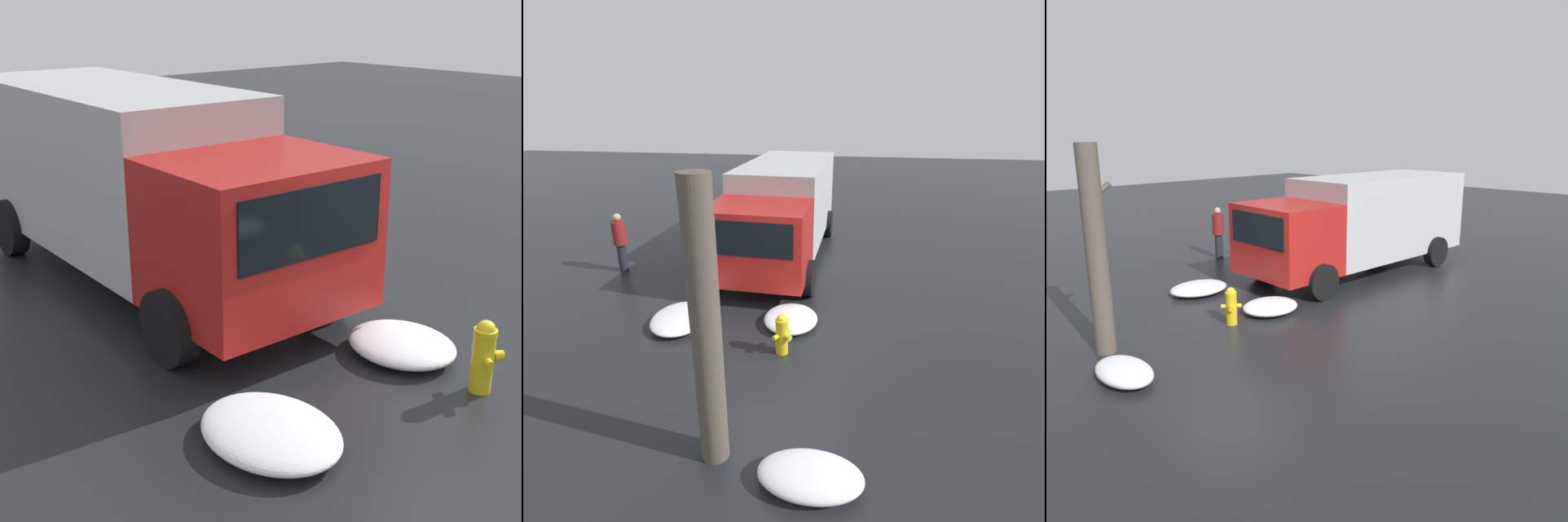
{
  "view_description": "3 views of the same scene",
  "coord_description": "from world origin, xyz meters",
  "views": [
    {
      "loc": [
        -3.61,
        6.21,
        3.94
      ],
      "look_at": [
        2.66,
        0.78,
        0.92
      ],
      "focal_mm": 50.0,
      "sensor_mm": 36.0,
      "label": 1
    },
    {
      "loc": [
        -6.5,
        -1.06,
        4.47
      ],
      "look_at": [
        1.84,
        0.25,
        1.15
      ],
      "focal_mm": 28.0,
      "sensor_mm": 36.0,
      "label": 2
    },
    {
      "loc": [
        -6.08,
        -8.32,
        3.95
      ],
      "look_at": [
        2.64,
        0.36,
        0.85
      ],
      "focal_mm": 35.0,
      "sensor_mm": 36.0,
      "label": 3
    }
  ],
  "objects": [
    {
      "name": "snow_pile_by_tree",
      "position": [
        1.07,
        -0.02,
        0.14
      ],
      "size": [
        1.31,
        1.14,
        0.27
      ],
      "color": "white",
      "rests_on": "ground_plane"
    },
    {
      "name": "delivery_truck",
      "position": [
        5.33,
        0.83,
        1.52
      ],
      "size": [
        7.34,
        2.9,
        2.74
      ],
      "rotation": [
        0.0,
        0.0,
        1.53
      ],
      "color": "red",
      "rests_on": "ground_plane"
    },
    {
      "name": "snow_pile_curbside",
      "position": [
        0.72,
        2.34,
        0.13
      ],
      "size": [
        1.49,
        1.18,
        0.26
      ],
      "color": "white",
      "rests_on": "ground_plane"
    },
    {
      "name": "pedestrian",
      "position": [
        3.29,
        5.05,
        0.91
      ],
      "size": [
        0.36,
        0.36,
        1.66
      ],
      "rotation": [
        0.0,
        0.0,
        1.23
      ],
      "color": "#23232D",
      "rests_on": "ground_plane"
    },
    {
      "name": "snow_pile_by_hydrant",
      "position": [
        -2.79,
        -0.81,
        0.16
      ],
      "size": [
        0.79,
        1.34,
        0.31
      ],
      "color": "white",
      "rests_on": "ground_plane"
    },
    {
      "name": "tree_trunk",
      "position": [
        -2.51,
        0.5,
        1.91
      ],
      "size": [
        0.56,
        0.37,
        3.8
      ],
      "color": "brown",
      "rests_on": "ground_plane"
    },
    {
      "name": "ground_plane",
      "position": [
        0.0,
        0.0,
        0.0
      ],
      "size": [
        60.0,
        60.0,
        0.0
      ],
      "primitive_type": "plane",
      "color": "black"
    },
    {
      "name": "fire_hydrant",
      "position": [
        -0.0,
        -0.0,
        0.42
      ],
      "size": [
        0.4,
        0.37,
        0.81
      ],
      "rotation": [
        0.0,
        0.0,
        4.08
      ],
      "color": "yellow",
      "rests_on": "ground_plane"
    }
  ]
}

